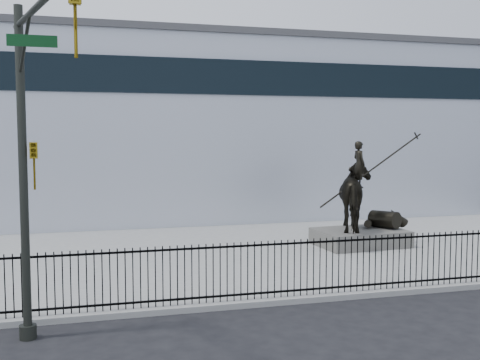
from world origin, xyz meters
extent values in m
plane|color=black|center=(0.00, 0.00, 0.00)|extent=(120.00, 120.00, 0.00)
cube|color=gray|center=(0.00, 7.00, 0.07)|extent=(30.00, 12.00, 0.15)
cube|color=silver|center=(0.00, 20.00, 4.50)|extent=(44.00, 14.00, 9.00)
cube|color=black|center=(0.00, 1.25, 0.30)|extent=(22.00, 0.05, 0.05)
cube|color=black|center=(0.00, 1.25, 1.55)|extent=(22.00, 0.05, 0.05)
cube|color=black|center=(0.00, 1.25, 0.90)|extent=(22.00, 0.03, 1.50)
cube|color=#4E4C47|center=(4.25, 6.96, 0.46)|extent=(3.42, 2.48, 0.61)
imported|color=black|center=(4.25, 6.96, 2.06)|extent=(2.39, 2.73, 2.60)
imported|color=black|center=(4.15, 6.95, 3.25)|extent=(0.47, 0.67, 1.76)
cylinder|color=black|center=(4.61, 6.98, 2.98)|extent=(4.17, 0.37, 2.64)
cylinder|color=#242721|center=(-7.00, 0.20, 0.15)|extent=(0.36, 0.36, 0.30)
cylinder|color=#242721|center=(-7.00, 0.20, 3.50)|extent=(0.18, 0.18, 7.00)
cylinder|color=#242721|center=(-6.40, -1.92, 6.60)|extent=(1.47, 4.84, 0.12)
imported|color=#AA8A12|center=(-5.80, -4.05, 5.97)|extent=(0.18, 0.22, 1.10)
imported|color=#AA8A12|center=(-6.78, 0.20, 3.70)|extent=(0.16, 0.20, 1.00)
cube|color=#0C3F19|center=(-6.64, -1.00, 6.10)|extent=(0.90, 0.03, 0.22)
camera|label=1|loc=(-5.65, -12.26, 4.34)|focal=42.00mm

